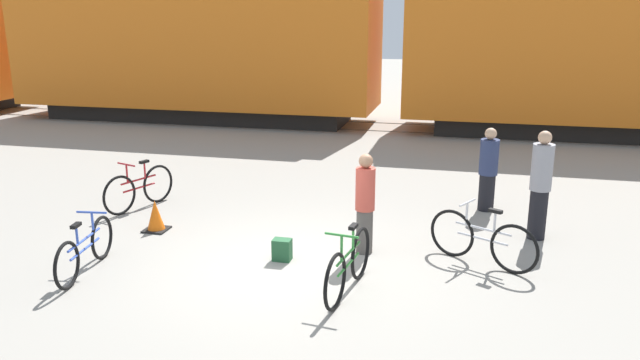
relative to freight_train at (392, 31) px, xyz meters
The scene contains 13 objects.
ground_plane 12.02m from the freight_train, 90.00° to the right, with size 80.00×80.00×0.00m, color gray.
freight_train is the anchor object (origin of this frame).
rail_near 3.14m from the freight_train, 90.00° to the right, with size 64.39×0.07×0.01m, color #4C4238.
rail_far 3.14m from the freight_train, 90.00° to the left, with size 64.39×0.07×0.01m, color #4C4238.
bicycle_blue 13.19m from the freight_train, 102.67° to the right, with size 0.46×1.76×0.85m.
bicycle_green 12.69m from the freight_train, 85.27° to the right, with size 0.46×1.79×0.95m.
bicycle_silver 11.60m from the freight_train, 75.70° to the right, with size 1.59×0.88×0.94m.
bicycle_maroon 10.63m from the freight_train, 110.51° to the right, with size 0.62×1.64×0.94m.
person_in_navy 8.99m from the freight_train, 70.48° to the right, with size 0.35×0.35×1.60m.
person_in_red 11.15m from the freight_train, 84.78° to the right, with size 0.31×0.31×1.61m.
person_in_grey 10.48m from the freight_train, 68.84° to the right, with size 0.35×0.35×1.84m.
backpack 11.85m from the freight_train, 90.90° to the right, with size 0.28×0.20×0.34m.
traffic_cone 11.40m from the freight_train, 104.19° to the right, with size 0.40×0.40×0.55m.
Camera 1 is at (2.46, -8.41, 3.74)m, focal length 35.00 mm.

